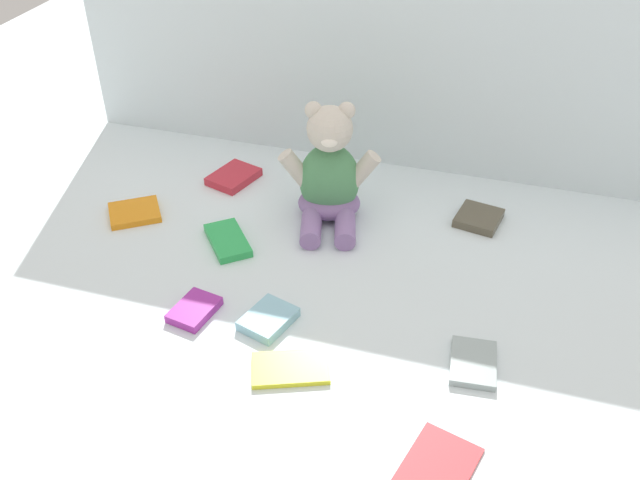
{
  "coord_description": "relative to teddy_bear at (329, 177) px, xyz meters",
  "views": [
    {
      "loc": [
        0.29,
        -1.12,
        0.89
      ],
      "look_at": [
        -0.02,
        -0.1,
        0.1
      ],
      "focal_mm": 38.73,
      "sensor_mm": 36.0,
      "label": 1
    }
  ],
  "objects": [
    {
      "name": "ground_plane",
      "position": [
        0.07,
        -0.13,
        -0.1
      ],
      "size": [
        3.2,
        3.2,
        0.0
      ],
      "primitive_type": "plane",
      "color": "silver"
    },
    {
      "name": "backdrop_drape",
      "position": [
        0.07,
        0.28,
        0.21
      ],
      "size": [
        1.59,
        0.03,
        0.61
      ],
      "primitive_type": "cube",
      "color": "silver",
      "rests_on": "ground_plane"
    },
    {
      "name": "teddy_bear",
      "position": [
        0.0,
        0.0,
        0.0
      ],
      "size": [
        0.23,
        0.22,
        0.27
      ],
      "rotation": [
        0.0,
        0.0,
        0.26
      ],
      "color": "#4C8C59",
      "rests_on": "ground_plane"
    },
    {
      "name": "book_case_0",
      "position": [
        -0.42,
        -0.12,
        -0.09
      ],
      "size": [
        0.15,
        0.14,
        0.01
      ],
      "primitive_type": "cube",
      "rotation": [
        0.0,
        0.0,
        5.32
      ],
      "color": "orange",
      "rests_on": "ground_plane"
    },
    {
      "name": "book_case_1",
      "position": [
        -0.03,
        0.14,
        -0.1
      ],
      "size": [
        0.13,
        0.13,
        0.01
      ],
      "primitive_type": "cube",
      "rotation": [
        0.0,
        0.0,
        3.75
      ],
      "color": "white",
      "rests_on": "ground_plane"
    },
    {
      "name": "book_case_2",
      "position": [
        -0.27,
        0.08,
        -0.09
      ],
      "size": [
        0.12,
        0.14,
        0.02
      ],
      "primitive_type": "cube",
      "rotation": [
        0.0,
        0.0,
        5.98
      ],
      "color": "red",
      "rests_on": "ground_plane"
    },
    {
      "name": "book_case_3",
      "position": [
        0.33,
        0.07,
        -0.09
      ],
      "size": [
        0.11,
        0.11,
        0.02
      ],
      "primitive_type": "cube",
      "rotation": [
        0.0,
        0.0,
        6.09
      ],
      "color": "#504A3A",
      "rests_on": "ground_plane"
    },
    {
      "name": "book_case_4",
      "position": [
        0.34,
        -0.59,
        -0.1
      ],
      "size": [
        0.13,
        0.15,
        0.01
      ],
      "primitive_type": "cube",
      "rotation": [
        0.0,
        0.0,
        2.87
      ],
      "color": "#D0383D",
      "rests_on": "ground_plane"
    },
    {
      "name": "book_case_5",
      "position": [
        -0.15,
        -0.39,
        -0.09
      ],
      "size": [
        0.08,
        0.1,
        0.02
      ],
      "primitive_type": "cube",
      "rotation": [
        0.0,
        0.0,
        2.96
      ],
      "color": "#972A94",
      "rests_on": "ground_plane"
    },
    {
      "name": "book_case_6",
      "position": [
        0.37,
        -0.37,
        -0.09
      ],
      "size": [
        0.09,
        0.12,
        0.01
      ],
      "primitive_type": "cube",
      "rotation": [
        0.0,
        0.0,
        0.09
      ],
      "color": "#92A2A2",
      "rests_on": "ground_plane"
    },
    {
      "name": "book_case_7",
      "position": [
        -0.01,
        -0.37,
        -0.09
      ],
      "size": [
        0.1,
        0.12,
        0.02
      ],
      "primitive_type": "cube",
      "rotation": [
        0.0,
        0.0,
        2.84
      ],
      "color": "#83BACE",
      "rests_on": "ground_plane"
    },
    {
      "name": "book_case_8",
      "position": [
        0.06,
        -0.47,
        -0.1
      ],
      "size": [
        0.15,
        0.12,
        0.01
      ],
      "primitive_type": "cube",
      "rotation": [
        0.0,
        0.0,
        1.95
      ],
      "color": "yellow",
      "rests_on": "ground_plane"
    },
    {
      "name": "book_case_9",
      "position": [
        -0.18,
        -0.17,
        -0.09
      ],
      "size": [
        0.14,
        0.15,
        0.02
      ],
      "primitive_type": "cube",
      "rotation": [
        0.0,
        0.0,
        0.69
      ],
      "color": "green",
      "rests_on": "ground_plane"
    }
  ]
}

